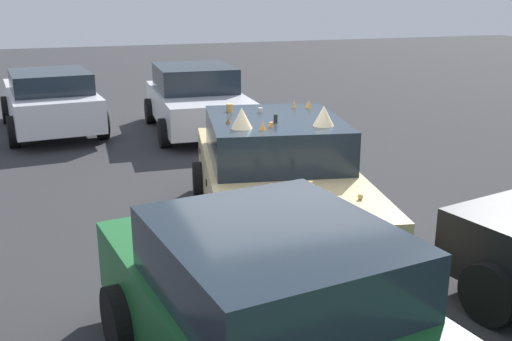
# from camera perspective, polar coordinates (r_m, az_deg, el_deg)

# --- Properties ---
(ground_plane) EXTENTS (60.00, 60.00, 0.00)m
(ground_plane) POSITION_cam_1_polar(r_m,az_deg,el_deg) (7.90, 2.06, -6.05)
(ground_plane) COLOR #2D2D30
(art_car_decorated) EXTENTS (4.72, 2.71, 1.75)m
(art_car_decorated) POSITION_cam_1_polar(r_m,az_deg,el_deg) (7.69, 2.04, -0.74)
(art_car_decorated) COLOR #D8BC7F
(art_car_decorated) RESTS_ON ground
(parked_sedan_row_back_far) EXTENTS (4.08, 2.25, 1.47)m
(parked_sedan_row_back_far) POSITION_cam_1_polar(r_m,az_deg,el_deg) (13.62, -5.74, 6.82)
(parked_sedan_row_back_far) COLOR silver
(parked_sedan_row_back_far) RESTS_ON ground
(parked_sedan_far_left) EXTENTS (4.70, 2.42, 1.44)m
(parked_sedan_far_left) POSITION_cam_1_polar(r_m,az_deg,el_deg) (4.42, 3.17, -15.29)
(parked_sedan_far_left) COLOR #1E602D
(parked_sedan_far_left) RESTS_ON ground
(parked_sedan_row_back_center) EXTENTS (4.35, 2.29, 1.41)m
(parked_sedan_row_back_center) POSITION_cam_1_polar(r_m,az_deg,el_deg) (14.31, -19.15, 6.42)
(parked_sedan_row_back_center) COLOR white
(parked_sedan_row_back_center) RESTS_ON ground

